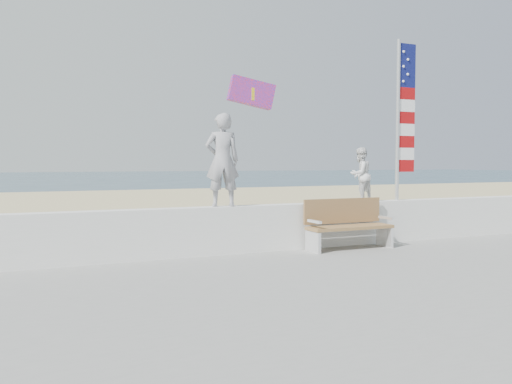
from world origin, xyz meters
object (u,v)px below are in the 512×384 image
child (360,175)px  flag (403,113)px  adult (222,160)px  bench (347,223)px

child → flag: bearing=165.1°
adult → bench: size_ratio=0.97×
bench → adult: bearing=169.7°
flag → adult: bearing=180.0°
adult → child: 3.14m
child → flag: flag is taller
adult → child: adult is taller
adult → flag: bearing=-167.1°
adult → flag: (4.23, -0.00, 1.04)m
adult → child: size_ratio=1.53×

